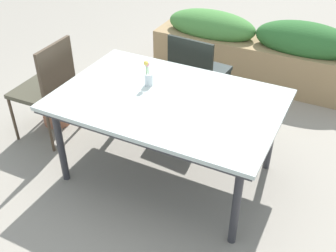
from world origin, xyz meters
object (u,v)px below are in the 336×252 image
dining_table (168,104)px  chair_end_left (48,85)px  flower_vase (148,76)px  chair_far_side (197,70)px  planter_box (254,51)px  potted_plant (54,99)px

dining_table → chair_end_left: chair_end_left is taller
flower_vase → chair_end_left: bearing=-173.7°
chair_far_side → flower_vase: flower_vase is taller
chair_end_left → planter_box: chair_end_left is taller
dining_table → potted_plant: size_ratio=3.27×
chair_far_side → potted_plant: size_ratio=1.72×
potted_plant → chair_far_side: bearing=32.0°
dining_table → flower_vase: bearing=154.3°
chair_end_left → potted_plant: 0.37m
dining_table → potted_plant: 1.45m
dining_table → planter_box: planter_box is taller
dining_table → potted_plant: (-1.37, 0.19, -0.43)m
dining_table → flower_vase: 0.29m
flower_vase → potted_plant: bearing=176.2°
chair_far_side → flower_vase: 0.89m
planter_box → chair_far_side: bearing=-106.4°
chair_end_left → flower_vase: size_ratio=4.51×
dining_table → chair_far_side: 0.97m
flower_vase → potted_plant: (-1.14, 0.08, -0.56)m
flower_vase → planter_box: 1.94m
dining_table → flower_vase: flower_vase is taller
chair_far_side → planter_box: size_ratio=0.38×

